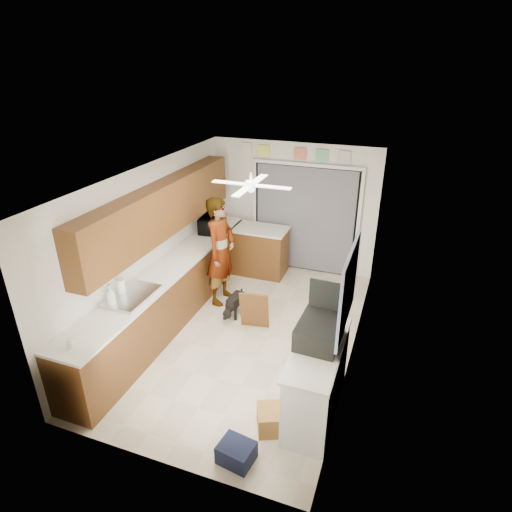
% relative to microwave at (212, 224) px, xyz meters
% --- Properties ---
extents(floor, '(5.00, 5.00, 0.00)m').
position_rel_microwave_xyz_m(floor, '(1.28, -1.54, -1.09)').
color(floor, beige).
rests_on(floor, ground).
extents(ceiling, '(5.00, 5.00, 0.00)m').
position_rel_microwave_xyz_m(ceiling, '(1.28, -1.54, 1.41)').
color(ceiling, white).
rests_on(ceiling, ground).
extents(wall_back, '(3.20, 0.00, 3.20)m').
position_rel_microwave_xyz_m(wall_back, '(1.28, 0.96, 0.16)').
color(wall_back, white).
rests_on(wall_back, ground).
extents(wall_front, '(3.20, 0.00, 3.20)m').
position_rel_microwave_xyz_m(wall_front, '(1.28, -4.04, 0.16)').
color(wall_front, white).
rests_on(wall_front, ground).
extents(wall_left, '(0.00, 5.00, 5.00)m').
position_rel_microwave_xyz_m(wall_left, '(-0.32, -1.54, 0.16)').
color(wall_left, white).
rests_on(wall_left, ground).
extents(wall_right, '(0.00, 5.00, 5.00)m').
position_rel_microwave_xyz_m(wall_right, '(2.88, -1.54, 0.16)').
color(wall_right, white).
rests_on(wall_right, ground).
extents(left_base_cabinets, '(0.60, 4.80, 0.90)m').
position_rel_microwave_xyz_m(left_base_cabinets, '(-0.02, -1.54, -0.64)').
color(left_base_cabinets, brown).
rests_on(left_base_cabinets, floor).
extents(left_countertop, '(0.62, 4.80, 0.04)m').
position_rel_microwave_xyz_m(left_countertop, '(-0.01, -1.54, -0.17)').
color(left_countertop, white).
rests_on(left_countertop, left_base_cabinets).
extents(upper_cabinets, '(0.32, 4.00, 0.80)m').
position_rel_microwave_xyz_m(upper_cabinets, '(-0.16, -1.34, 0.71)').
color(upper_cabinets, brown).
rests_on(upper_cabinets, wall_left).
extents(sink_basin, '(0.50, 0.76, 0.06)m').
position_rel_microwave_xyz_m(sink_basin, '(-0.01, -2.54, -0.14)').
color(sink_basin, silver).
rests_on(sink_basin, left_countertop).
extents(faucet, '(0.03, 0.03, 0.22)m').
position_rel_microwave_xyz_m(faucet, '(-0.20, -2.54, -0.04)').
color(faucet, silver).
rests_on(faucet, left_countertop).
extents(peninsula_base, '(1.00, 0.60, 0.90)m').
position_rel_microwave_xyz_m(peninsula_base, '(0.78, 0.46, -0.64)').
color(peninsula_base, brown).
rests_on(peninsula_base, floor).
extents(peninsula_top, '(1.04, 0.64, 0.04)m').
position_rel_microwave_xyz_m(peninsula_top, '(0.78, 0.46, -0.17)').
color(peninsula_top, white).
rests_on(peninsula_top, peninsula_base).
extents(back_opening_recess, '(2.00, 0.06, 2.10)m').
position_rel_microwave_xyz_m(back_opening_recess, '(1.53, 0.93, -0.04)').
color(back_opening_recess, black).
rests_on(back_opening_recess, wall_back).
extents(curtain_panel, '(1.90, 0.03, 2.05)m').
position_rel_microwave_xyz_m(curtain_panel, '(1.53, 0.89, -0.04)').
color(curtain_panel, slate).
rests_on(curtain_panel, wall_back).
extents(door_trim_left, '(0.06, 0.04, 2.10)m').
position_rel_microwave_xyz_m(door_trim_left, '(0.51, 0.90, -0.04)').
color(door_trim_left, white).
rests_on(door_trim_left, wall_back).
extents(door_trim_right, '(0.06, 0.04, 2.10)m').
position_rel_microwave_xyz_m(door_trim_right, '(2.55, 0.90, -0.04)').
color(door_trim_right, white).
rests_on(door_trim_right, wall_back).
extents(door_trim_head, '(2.10, 0.04, 0.06)m').
position_rel_microwave_xyz_m(door_trim_head, '(1.53, 0.90, 1.03)').
color(door_trim_head, white).
rests_on(door_trim_head, wall_back).
extents(header_frame_0, '(0.22, 0.02, 0.22)m').
position_rel_microwave_xyz_m(header_frame_0, '(0.68, 0.93, 1.21)').
color(header_frame_0, '#EAFA53').
rests_on(header_frame_0, wall_back).
extents(header_frame_2, '(0.22, 0.02, 0.22)m').
position_rel_microwave_xyz_m(header_frame_2, '(1.38, 0.93, 1.21)').
color(header_frame_2, '#DB7452').
rests_on(header_frame_2, wall_back).
extents(header_frame_3, '(0.22, 0.02, 0.22)m').
position_rel_microwave_xyz_m(header_frame_3, '(1.78, 0.93, 1.21)').
color(header_frame_3, '#6FC388').
rests_on(header_frame_3, wall_back).
extents(header_frame_4, '(0.22, 0.02, 0.22)m').
position_rel_microwave_xyz_m(header_frame_4, '(2.18, 0.93, 1.21)').
color(header_frame_4, beige).
rests_on(header_frame_4, wall_back).
extents(route66_sign, '(0.22, 0.02, 0.26)m').
position_rel_microwave_xyz_m(route66_sign, '(0.33, 0.93, 1.21)').
color(route66_sign, silver).
rests_on(route66_sign, wall_back).
extents(right_counter_base, '(0.50, 1.40, 0.90)m').
position_rel_microwave_xyz_m(right_counter_base, '(2.63, -2.74, -0.64)').
color(right_counter_base, white).
rests_on(right_counter_base, floor).
extents(right_counter_top, '(0.54, 1.44, 0.04)m').
position_rel_microwave_xyz_m(right_counter_top, '(2.62, -2.74, -0.17)').
color(right_counter_top, white).
rests_on(right_counter_top, right_counter_base).
extents(abstract_painting, '(0.03, 1.15, 0.95)m').
position_rel_microwave_xyz_m(abstract_painting, '(2.86, -2.54, 0.56)').
color(abstract_painting, '#DD51A3').
rests_on(abstract_painting, wall_right).
extents(ceiling_fan, '(1.14, 1.14, 0.24)m').
position_rel_microwave_xyz_m(ceiling_fan, '(1.28, -1.34, 1.23)').
color(ceiling_fan, white).
rests_on(ceiling_fan, ceiling).
extents(microwave, '(0.42, 0.58, 0.30)m').
position_rel_microwave_xyz_m(microwave, '(0.00, 0.00, 0.00)').
color(microwave, black).
rests_on(microwave, left_countertop).
extents(soap_bottle, '(0.16, 0.16, 0.32)m').
position_rel_microwave_xyz_m(soap_bottle, '(-0.12, -2.82, 0.01)').
color(soap_bottle, silver).
rests_on(soap_bottle, left_countertop).
extents(jar_b, '(0.09, 0.09, 0.12)m').
position_rel_microwave_xyz_m(jar_b, '(-0.02, -3.71, -0.09)').
color(jar_b, silver).
rests_on(jar_b, left_countertop).
extents(paper_towel_roll, '(0.12, 0.12, 0.24)m').
position_rel_microwave_xyz_m(paper_towel_roll, '(-0.18, -2.53, -0.03)').
color(paper_towel_roll, white).
rests_on(paper_towel_roll, left_countertop).
extents(suitcase, '(0.50, 0.65, 0.27)m').
position_rel_microwave_xyz_m(suitcase, '(2.60, -2.64, -0.02)').
color(suitcase, black).
rests_on(suitcase, right_counter_top).
extents(suitcase_rim, '(0.46, 0.60, 0.02)m').
position_rel_microwave_xyz_m(suitcase_rim, '(2.60, -2.64, -0.13)').
color(suitcase_rim, yellow).
rests_on(suitcase_rim, suitcase).
extents(suitcase_lid, '(0.42, 0.05, 0.50)m').
position_rel_microwave_xyz_m(suitcase_lid, '(2.60, -2.35, 0.23)').
color(suitcase_lid, black).
rests_on(suitcase_lid, suitcase).
extents(cardboard_box, '(0.55, 0.49, 0.28)m').
position_rel_microwave_xyz_m(cardboard_box, '(2.28, -3.18, -0.95)').
color(cardboard_box, olive).
rests_on(cardboard_box, floor).
extents(navy_crate, '(0.41, 0.35, 0.22)m').
position_rel_microwave_xyz_m(navy_crate, '(2.00, -3.74, -0.98)').
color(navy_crate, black).
rests_on(navy_crate, floor).
extents(cabinet_door_panel, '(0.47, 0.24, 0.66)m').
position_rel_microwave_xyz_m(cabinet_door_panel, '(1.34, -1.39, -0.76)').
color(cabinet_door_panel, brown).
rests_on(cabinet_door_panel, floor).
extents(man, '(0.50, 0.72, 1.88)m').
position_rel_microwave_xyz_m(man, '(0.51, -0.76, -0.15)').
color(man, white).
rests_on(man, floor).
extents(dog, '(0.26, 0.54, 0.41)m').
position_rel_microwave_xyz_m(dog, '(0.91, -1.14, -0.89)').
color(dog, black).
rests_on(dog, floor).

